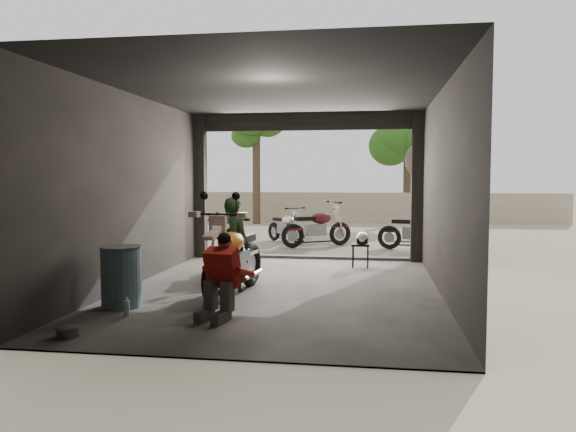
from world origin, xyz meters
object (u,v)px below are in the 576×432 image
(main_bike, at_px, (234,253))
(stool, at_px, (360,247))
(helmet, at_px, (362,238))
(rider, at_px, (233,245))
(left_bike, at_px, (228,247))
(outside_bike_a, at_px, (286,225))
(sign_post, at_px, (426,179))
(outside_bike_b, at_px, (317,224))
(oil_drum, at_px, (121,278))
(outside_bike_c, at_px, (416,228))
(mechanic, at_px, (219,278))

(main_bike, height_order, stool, main_bike)
(stool, height_order, helmet, helmet)
(rider, distance_m, stool, 3.31)
(left_bike, relative_size, outside_bike_a, 1.10)
(stool, height_order, sign_post, sign_post)
(outside_bike_b, height_order, oil_drum, outside_bike_b)
(outside_bike_b, bearing_deg, sign_post, -166.81)
(outside_bike_a, bearing_deg, outside_bike_c, -63.31)
(outside_bike_c, bearing_deg, main_bike, 166.05)
(oil_drum, bearing_deg, sign_post, 46.52)
(outside_bike_b, bearing_deg, rider, 140.45)
(main_bike, bearing_deg, oil_drum, -135.93)
(main_bike, height_order, rider, rider)
(helmet, distance_m, sign_post, 1.96)
(main_bike, bearing_deg, outside_bike_b, 91.07)
(outside_bike_c, distance_m, helmet, 3.21)
(outside_bike_a, bearing_deg, rider, -132.52)
(helmet, xyz_separation_m, oil_drum, (-3.25, -3.90, -0.19))
(helmet, height_order, oil_drum, oil_drum)
(rider, height_order, oil_drum, rider)
(rider, bearing_deg, stool, -107.35)
(outside_bike_c, height_order, sign_post, sign_post)
(stool, relative_size, oil_drum, 0.57)
(main_bike, relative_size, sign_post, 0.77)
(left_bike, xyz_separation_m, helmet, (2.42, 1.24, 0.06))
(rider, xyz_separation_m, stool, (1.94, 2.65, -0.34))
(outside_bike_b, distance_m, rider, 6.02)
(left_bike, bearing_deg, helmet, 11.00)
(left_bike, bearing_deg, oil_drum, -123.55)
(sign_post, bearing_deg, outside_bike_b, 119.14)
(main_bike, height_order, sign_post, sign_post)
(outside_bike_a, height_order, rider, rider)
(outside_bike_a, bearing_deg, sign_post, -87.29)
(left_bike, relative_size, oil_drum, 1.90)
(outside_bike_b, height_order, mechanic, outside_bike_b)
(rider, xyz_separation_m, sign_post, (3.27, 3.50, 1.03))
(mechanic, bearing_deg, oil_drum, 175.61)
(stool, bearing_deg, outside_bike_a, 117.64)
(outside_bike_c, relative_size, mechanic, 1.57)
(outside_bike_c, relative_size, rider, 1.11)
(helmet, bearing_deg, rider, -132.01)
(rider, xyz_separation_m, oil_drum, (-1.27, -1.29, -0.33))
(main_bike, distance_m, rider, 0.29)
(outside_bike_c, xyz_separation_m, stool, (-1.30, -2.90, -0.15))
(outside_bike_c, xyz_separation_m, oil_drum, (-4.52, -6.85, -0.14))
(outside_bike_c, distance_m, rider, 6.44)
(helmet, bearing_deg, left_bike, -157.69)
(outside_bike_b, bearing_deg, oil_drum, 132.01)
(helmet, bearing_deg, sign_post, 29.90)
(outside_bike_c, bearing_deg, outside_bike_b, 95.06)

